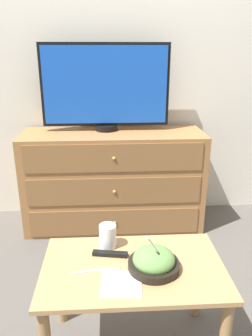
# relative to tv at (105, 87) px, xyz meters

# --- Properties ---
(ground_plane) EXTENTS (12.00, 12.00, 0.00)m
(ground_plane) POSITION_rel_tv_xyz_m (0.08, 0.17, -1.06)
(ground_plane) COLOR #56514C
(wall_back) EXTENTS (12.00, 0.05, 2.60)m
(wall_back) POSITION_rel_tv_xyz_m (0.08, 0.20, 0.24)
(wall_back) COLOR silver
(wall_back) RESTS_ON ground_plane
(dresser) EXTENTS (1.33, 0.46, 0.74)m
(dresser) POSITION_rel_tv_xyz_m (0.05, -0.08, -0.69)
(dresser) COLOR #9E6B3D
(dresser) RESTS_ON ground_plane
(tv) EXTENTS (0.92, 0.16, 0.62)m
(tv) POSITION_rel_tv_xyz_m (0.00, 0.00, 0.00)
(tv) COLOR black
(tv) RESTS_ON dresser
(coffee_table) EXTENTS (0.76, 0.47, 0.46)m
(coffee_table) POSITION_rel_tv_xyz_m (0.10, -1.27, -0.68)
(coffee_table) COLOR tan
(coffee_table) RESTS_ON ground_plane
(takeout_bowl) EXTENTS (0.21, 0.21, 0.18)m
(takeout_bowl) POSITION_rel_tv_xyz_m (0.19, -1.29, -0.56)
(takeout_bowl) COLOR black
(takeout_bowl) RESTS_ON coffee_table
(drink_cup) EXTENTS (0.08, 0.08, 0.11)m
(drink_cup) POSITION_rel_tv_xyz_m (-0.00, -1.12, -0.55)
(drink_cup) COLOR beige
(drink_cup) RESTS_ON coffee_table
(napkin) EXTENTS (0.17, 0.17, 0.00)m
(napkin) POSITION_rel_tv_xyz_m (0.05, -1.38, -0.60)
(napkin) COLOR silver
(napkin) RESTS_ON coffee_table
(knife) EXTENTS (0.20, 0.03, 0.01)m
(knife) POSITION_rel_tv_xyz_m (-0.05, -1.29, -0.60)
(knife) COLOR silver
(knife) RESTS_ON coffee_table
(remote_control) EXTENTS (0.16, 0.05, 0.02)m
(remote_control) POSITION_rel_tv_xyz_m (0.01, -1.19, -0.59)
(remote_control) COLOR black
(remote_control) RESTS_ON coffee_table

